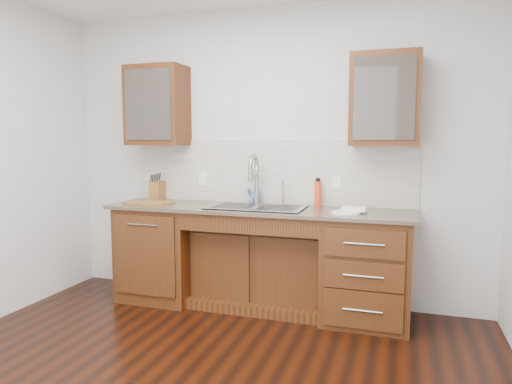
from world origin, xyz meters
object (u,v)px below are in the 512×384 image
(plate, at_px, (346,213))
(knife_block, at_px, (158,190))
(soap_bottle, at_px, (256,194))
(cutting_board, at_px, (149,203))
(water_bottle, at_px, (318,194))

(plate, xyz_separation_m, knife_block, (-1.89, 0.31, 0.09))
(soap_bottle, bearing_deg, cutting_board, -155.40)
(plate, height_order, knife_block, knife_block)
(soap_bottle, relative_size, water_bottle, 0.75)
(soap_bottle, relative_size, cutting_board, 0.42)
(knife_block, bearing_deg, cutting_board, -76.19)
(soap_bottle, distance_m, cutting_board, 1.00)
(soap_bottle, xyz_separation_m, water_bottle, (0.59, -0.03, 0.03))
(cutting_board, bearing_deg, water_bottle, 11.67)
(soap_bottle, height_order, cutting_board, soap_bottle)
(plate, distance_m, knife_block, 1.92)
(water_bottle, relative_size, plate, 0.98)
(plate, bearing_deg, cutting_board, 179.80)
(water_bottle, bearing_deg, soap_bottle, 177.49)
(water_bottle, height_order, plate, water_bottle)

